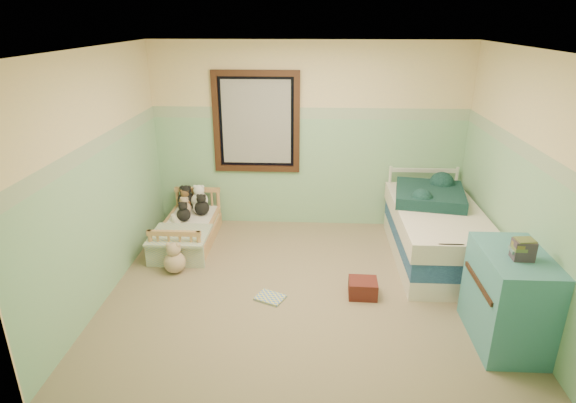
# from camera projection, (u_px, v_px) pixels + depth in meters

# --- Properties ---
(floor) EXTENTS (4.20, 3.60, 0.02)m
(floor) POSITION_uv_depth(u_px,v_px,m) (305.00, 289.00, 5.18)
(floor) COLOR #827353
(floor) RESTS_ON ground
(ceiling) EXTENTS (4.20, 3.60, 0.02)m
(ceiling) POSITION_uv_depth(u_px,v_px,m) (309.00, 47.00, 4.26)
(ceiling) COLOR silver
(ceiling) RESTS_ON wall_back
(wall_back) EXTENTS (4.20, 0.04, 2.50)m
(wall_back) POSITION_uv_depth(u_px,v_px,m) (309.00, 137.00, 6.39)
(wall_back) COLOR beige
(wall_back) RESTS_ON floor
(wall_front) EXTENTS (4.20, 0.04, 2.50)m
(wall_front) POSITION_uv_depth(u_px,v_px,m) (302.00, 271.00, 3.05)
(wall_front) COLOR beige
(wall_front) RESTS_ON floor
(wall_left) EXTENTS (0.04, 3.60, 2.50)m
(wall_left) POSITION_uv_depth(u_px,v_px,m) (100.00, 177.00, 4.82)
(wall_left) COLOR beige
(wall_left) RESTS_ON floor
(wall_right) EXTENTS (0.04, 3.60, 2.50)m
(wall_right) POSITION_uv_depth(u_px,v_px,m) (522.00, 184.00, 4.62)
(wall_right) COLOR beige
(wall_right) RESTS_ON floor
(wainscot_mint) EXTENTS (4.20, 0.01, 1.50)m
(wainscot_mint) POSITION_uv_depth(u_px,v_px,m) (308.00, 173.00, 6.56)
(wainscot_mint) COLOR #83BB90
(wainscot_mint) RESTS_ON floor
(border_strip) EXTENTS (4.20, 0.01, 0.15)m
(border_strip) POSITION_uv_depth(u_px,v_px,m) (309.00, 113.00, 6.26)
(border_strip) COLOR #4D8055
(border_strip) RESTS_ON wall_back
(window_frame) EXTENTS (1.16, 0.06, 1.36)m
(window_frame) POSITION_uv_depth(u_px,v_px,m) (256.00, 122.00, 6.32)
(window_frame) COLOR black
(window_frame) RESTS_ON wall_back
(window_blinds) EXTENTS (0.92, 0.01, 1.12)m
(window_blinds) POSITION_uv_depth(u_px,v_px,m) (256.00, 122.00, 6.33)
(window_blinds) COLOR #B2B1AF
(window_blinds) RESTS_ON window_frame
(toddler_bed_frame) EXTENTS (0.64, 1.27, 0.16)m
(toddler_bed_frame) POSITION_uv_depth(u_px,v_px,m) (189.00, 237.00, 6.20)
(toddler_bed_frame) COLOR #A97942
(toddler_bed_frame) RESTS_ON floor
(toddler_mattress) EXTENTS (0.58, 1.22, 0.12)m
(toddler_mattress) POSITION_uv_depth(u_px,v_px,m) (188.00, 227.00, 6.15)
(toddler_mattress) COLOR silver
(toddler_mattress) RESTS_ON toddler_bed_frame
(patchwork_quilt) EXTENTS (0.69, 0.64, 0.03)m
(patchwork_quilt) POSITION_uv_depth(u_px,v_px,m) (179.00, 235.00, 5.75)
(patchwork_quilt) COLOR #7FA0BE
(patchwork_quilt) RESTS_ON toddler_mattress
(plush_bed_brown) EXTENTS (0.18, 0.18, 0.18)m
(plush_bed_brown) POSITION_uv_depth(u_px,v_px,m) (185.00, 202.00, 6.56)
(plush_bed_brown) COLOR brown
(plush_bed_brown) RESTS_ON toddler_mattress
(plush_bed_white) EXTENTS (0.23, 0.23, 0.23)m
(plush_bed_white) POSITION_uv_depth(u_px,v_px,m) (200.00, 201.00, 6.55)
(plush_bed_white) COLOR white
(plush_bed_white) RESTS_ON toddler_mattress
(plush_bed_tan) EXTENTS (0.17, 0.17, 0.17)m
(plush_bed_tan) POSITION_uv_depth(u_px,v_px,m) (185.00, 208.00, 6.36)
(plush_bed_tan) COLOR tan
(plush_bed_tan) RESTS_ON toddler_mattress
(plush_bed_dark) EXTENTS (0.20, 0.20, 0.20)m
(plush_bed_dark) POSITION_uv_depth(u_px,v_px,m) (202.00, 208.00, 6.34)
(plush_bed_dark) COLOR black
(plush_bed_dark) RESTS_ON toddler_mattress
(plush_floor_cream) EXTENTS (0.26, 0.26, 0.26)m
(plush_floor_cream) POSITION_uv_depth(u_px,v_px,m) (179.00, 231.00, 6.25)
(plush_floor_cream) COLOR white
(plush_floor_cream) RESTS_ON floor
(plush_floor_tan) EXTENTS (0.25, 0.25, 0.25)m
(plush_floor_tan) POSITION_uv_depth(u_px,v_px,m) (175.00, 262.00, 5.47)
(plush_floor_tan) COLOR tan
(plush_floor_tan) RESTS_ON floor
(twin_bed_frame) EXTENTS (0.94, 1.88, 0.22)m
(twin_bed_frame) POSITION_uv_depth(u_px,v_px,m) (434.00, 251.00, 5.76)
(twin_bed_frame) COLOR white
(twin_bed_frame) RESTS_ON floor
(twin_boxspring) EXTENTS (0.94, 1.88, 0.22)m
(twin_boxspring) POSITION_uv_depth(u_px,v_px,m) (436.00, 235.00, 5.68)
(twin_boxspring) COLOR navy
(twin_boxspring) RESTS_ON twin_bed_frame
(twin_mattress) EXTENTS (0.98, 1.92, 0.22)m
(twin_mattress) POSITION_uv_depth(u_px,v_px,m) (438.00, 218.00, 5.60)
(twin_mattress) COLOR white
(twin_mattress) RESTS_ON twin_boxspring
(teal_blanket) EXTENTS (0.93, 0.97, 0.14)m
(teal_blanket) POSITION_uv_depth(u_px,v_px,m) (430.00, 195.00, 5.82)
(teal_blanket) COLOR black
(teal_blanket) RESTS_ON twin_mattress
(dresser) EXTENTS (0.55, 0.88, 0.88)m
(dresser) POSITION_uv_depth(u_px,v_px,m) (508.00, 298.00, 4.21)
(dresser) COLOR teal
(dresser) RESTS_ON floor
(book_stack) EXTENTS (0.17, 0.14, 0.17)m
(book_stack) POSITION_uv_depth(u_px,v_px,m) (523.00, 250.00, 3.94)
(book_stack) COLOR brown
(book_stack) RESTS_ON dresser
(red_pillow) EXTENTS (0.30, 0.27, 0.19)m
(red_pillow) POSITION_uv_depth(u_px,v_px,m) (363.00, 288.00, 5.01)
(red_pillow) COLOR maroon
(red_pillow) RESTS_ON floor
(floor_book) EXTENTS (0.35, 0.32, 0.03)m
(floor_book) POSITION_uv_depth(u_px,v_px,m) (270.00, 298.00, 4.99)
(floor_book) COLOR #EEE54C
(floor_book) RESTS_ON floor
(extra_plush_0) EXTENTS (0.21, 0.21, 0.21)m
(extra_plush_0) POSITION_uv_depth(u_px,v_px,m) (199.00, 200.00, 6.60)
(extra_plush_0) COLOR black
(extra_plush_0) RESTS_ON toddler_mattress
(extra_plush_1) EXTENTS (0.16, 0.16, 0.16)m
(extra_plush_1) POSITION_uv_depth(u_px,v_px,m) (199.00, 208.00, 6.39)
(extra_plush_1) COLOR white
(extra_plush_1) RESTS_ON toddler_mattress
(extra_plush_2) EXTENTS (0.18, 0.18, 0.18)m
(extra_plush_2) POSITION_uv_depth(u_px,v_px,m) (184.00, 215.00, 6.15)
(extra_plush_2) COLOR black
(extra_plush_2) RESTS_ON toddler_mattress
(extra_plush_3) EXTENTS (0.21, 0.21, 0.21)m
(extra_plush_3) POSITION_uv_depth(u_px,v_px,m) (185.00, 200.00, 6.60)
(extra_plush_3) COLOR black
(extra_plush_3) RESTS_ON toddler_mattress
(extra_plush_4) EXTENTS (0.22, 0.22, 0.22)m
(extra_plush_4) POSITION_uv_depth(u_px,v_px,m) (187.00, 200.00, 6.59)
(extra_plush_4) COLOR black
(extra_plush_4) RESTS_ON toddler_mattress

